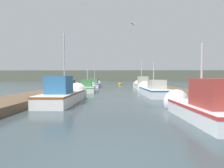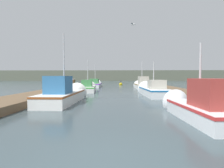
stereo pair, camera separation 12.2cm
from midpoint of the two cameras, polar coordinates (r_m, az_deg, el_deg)
The scene contains 15 objects.
ground_plane at distance 3.47m, azimuth -1.42°, elevation -25.78°, with size 200.00×200.00×0.00m.
dock_left at distance 20.03m, azimuth -15.27°, elevation -1.80°, with size 2.71×40.00×0.39m.
dock_right at distance 19.92m, azimuth 18.65°, elevation -1.86°, with size 2.71×40.00×0.39m.
distant_shore_ridge at distance 74.83m, azimuth 2.08°, elevation 2.72°, with size 120.00×16.00×4.07m.
fishing_boat_0 at distance 7.70m, azimuth 26.59°, elevation -6.42°, with size 1.66×4.68×3.31m.
fishing_boat_1 at distance 11.98m, azimuth -14.53°, elevation -3.13°, with size 1.77×6.29×4.87m.
fishing_boat_2 at distance 16.23m, azimuth 13.19°, elevation -1.94°, with size 2.07×6.35×3.46m.
fishing_boat_3 at distance 20.32m, azimuth -7.62°, elevation -1.12°, with size 2.19×6.27×4.04m.
fishing_boat_4 at distance 23.84m, azimuth 9.83°, elevation -0.30°, with size 1.83×5.46×4.06m.
fishing_boat_5 at distance 28.05m, azimuth -5.30°, elevation -0.09°, with size 1.80×5.86×4.13m.
mooring_piling_0 at distance 21.76m, azimuth 13.48°, elevation -0.36°, with size 0.28×0.28×1.20m.
mooring_piling_1 at distance 14.67m, azimuth -15.91°, elevation -1.59°, with size 0.31×0.31×1.26m.
mooring_piling_2 at distance 19.75m, azimuth -12.15°, elevation -0.36°, with size 0.37×0.37×1.38m.
channel_buoy at distance 33.93m, azimuth 2.97°, elevation -0.05°, with size 0.62×0.62×1.12m.
seagull_1 at distance 13.50m, azimuth 7.21°, elevation 18.76°, with size 0.41×0.52×0.12m.
Camera 2 is at (0.26, -3.05, 1.64)m, focal length 28.00 mm.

